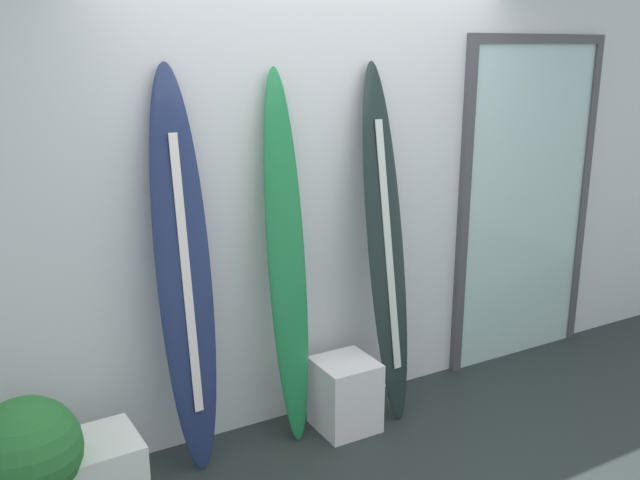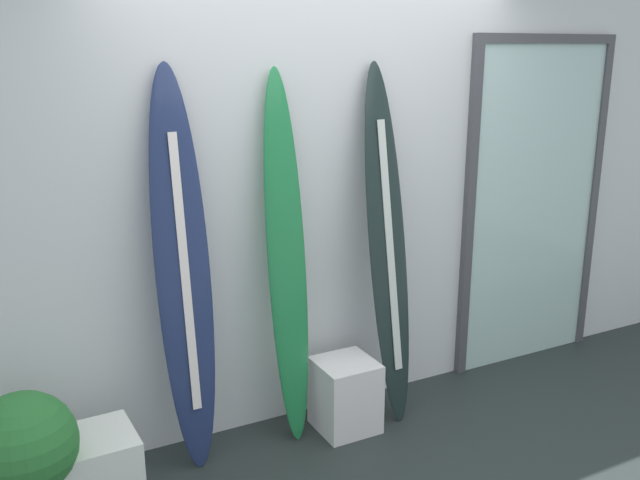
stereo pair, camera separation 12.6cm
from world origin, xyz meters
name	(u,v)px [view 1 (the left image)]	position (x,y,z in m)	size (l,w,h in m)	color
wall_back	(312,179)	(0.00, 1.30, 1.40)	(7.20, 0.20, 2.80)	silver
surfboard_navy	(184,275)	(-0.87, 1.03, 1.04)	(0.29, 0.32, 2.07)	navy
surfboard_emerald	(287,264)	(-0.30, 1.03, 1.01)	(0.22, 0.31, 2.04)	#1E7940
surfboard_charcoal	(386,249)	(0.31, 0.98, 1.02)	(0.27, 0.40, 2.07)	#1A2727
display_block_left	(101,478)	(-1.40, 0.80, 0.20)	(0.37, 0.37, 0.39)	white
display_block_center	(346,394)	(0.00, 0.91, 0.21)	(0.33, 0.33, 0.41)	silver
glass_door	(526,198)	(1.61, 1.18, 1.14)	(1.18, 0.06, 2.22)	silver
potted_plant	(29,463)	(-1.71, 0.70, 0.43)	(0.46, 0.46, 0.72)	brown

